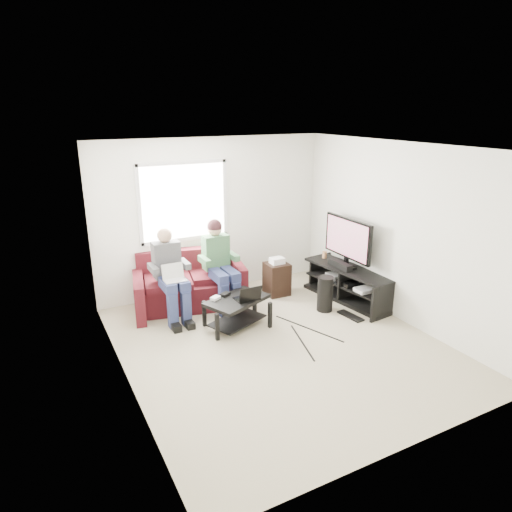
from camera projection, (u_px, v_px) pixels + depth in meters
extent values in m
plane|color=tan|center=(279.00, 344.00, 6.15)|extent=(4.50, 4.50, 0.00)
plane|color=white|center=(283.00, 147.00, 5.34)|extent=(4.50, 4.50, 0.00)
plane|color=white|center=(213.00, 216.00, 7.64)|extent=(4.50, 0.00, 4.50)
plane|color=white|center=(416.00, 324.00, 3.85)|extent=(4.50, 0.00, 4.50)
plane|color=white|center=(120.00, 279.00, 4.86)|extent=(0.00, 4.50, 4.50)
plane|color=white|center=(400.00, 233.00, 6.62)|extent=(0.00, 4.50, 4.50)
cube|color=white|center=(184.00, 202.00, 7.32)|extent=(1.40, 0.01, 1.20)
cube|color=silver|center=(184.00, 202.00, 7.31)|extent=(1.48, 0.04, 1.28)
cube|color=#471114|center=(191.00, 293.00, 7.31)|extent=(1.63, 1.09, 0.42)
cube|color=#471114|center=(183.00, 262.00, 7.47)|extent=(1.51, 0.51, 0.43)
cube|color=#471114|center=(139.00, 297.00, 6.92)|extent=(0.33, 0.91, 0.60)
cube|color=#471114|center=(238.00, 279.00, 7.64)|extent=(0.33, 0.91, 0.60)
cube|color=#471114|center=(168.00, 282.00, 7.05)|extent=(0.83, 0.81, 0.10)
cube|color=#471114|center=(213.00, 274.00, 7.37)|extent=(0.83, 0.81, 0.10)
cube|color=navy|center=(168.00, 285.00, 6.60)|extent=(0.16, 0.45, 0.14)
cube|color=navy|center=(181.00, 283.00, 6.69)|extent=(0.16, 0.45, 0.14)
cube|color=navy|center=(173.00, 311.00, 6.55)|extent=(0.13, 0.13, 0.52)
cube|color=navy|center=(186.00, 308.00, 6.64)|extent=(0.13, 0.13, 0.52)
cube|color=#4F4F54|center=(166.00, 259.00, 6.83)|extent=(0.40, 0.22, 0.55)
sphere|color=tan|center=(165.00, 235.00, 6.74)|extent=(0.22, 0.22, 0.22)
cube|color=navy|center=(218.00, 276.00, 6.96)|extent=(0.16, 0.45, 0.14)
cube|color=navy|center=(230.00, 274.00, 7.04)|extent=(0.16, 0.45, 0.14)
cube|color=navy|center=(224.00, 300.00, 6.90)|extent=(0.13, 0.13, 0.52)
cube|color=navy|center=(236.00, 298.00, 6.99)|extent=(0.13, 0.13, 0.52)
cube|color=#4C4F4E|center=(216.00, 252.00, 7.19)|extent=(0.40, 0.22, 0.55)
sphere|color=tan|center=(215.00, 229.00, 7.09)|extent=(0.22, 0.22, 0.22)
sphere|color=#33191D|center=(215.00, 227.00, 7.07)|extent=(0.23, 0.23, 0.23)
cube|color=black|center=(237.00, 300.00, 6.52)|extent=(1.02, 0.84, 0.05)
cube|color=black|center=(237.00, 320.00, 6.62)|extent=(0.92, 0.73, 0.02)
cube|color=black|center=(217.00, 327.00, 6.20)|extent=(0.05, 0.05, 0.39)
cube|color=black|center=(270.00, 315.00, 6.56)|extent=(0.05, 0.05, 0.39)
cube|color=black|center=(204.00, 314.00, 6.61)|extent=(0.05, 0.05, 0.39)
cube|color=black|center=(255.00, 303.00, 6.97)|extent=(0.05, 0.05, 0.39)
cube|color=silver|center=(215.00, 298.00, 6.48)|extent=(0.17, 0.14, 0.04)
cube|color=black|center=(225.00, 294.00, 6.61)|extent=(0.17, 0.14, 0.04)
cube|color=gray|center=(251.00, 290.00, 6.76)|extent=(0.16, 0.13, 0.04)
cube|color=black|center=(350.00, 269.00, 7.41)|extent=(0.72, 1.71, 0.04)
cube|color=black|center=(349.00, 284.00, 7.49)|extent=(0.67, 1.64, 0.03)
cube|color=black|center=(348.00, 298.00, 7.57)|extent=(0.72, 1.71, 0.06)
cube|color=black|center=(383.00, 302.00, 6.81)|extent=(0.50, 0.11, 0.55)
cube|color=black|center=(320.00, 269.00, 8.17)|extent=(0.50, 0.11, 0.55)
cube|color=black|center=(346.00, 265.00, 7.49)|extent=(0.12, 0.40, 0.04)
cube|color=black|center=(346.00, 261.00, 7.46)|extent=(0.06, 0.06, 0.12)
cube|color=black|center=(348.00, 238.00, 7.34)|extent=(0.05, 1.10, 0.65)
cube|color=#EA377C|center=(346.00, 238.00, 7.33)|extent=(0.01, 1.01, 0.58)
cube|color=black|center=(340.00, 265.00, 7.42)|extent=(0.12, 0.50, 0.10)
cylinder|color=#AF764B|center=(325.00, 255.00, 7.90)|extent=(0.08, 0.08, 0.12)
cube|color=silver|center=(365.00, 290.00, 7.14)|extent=(0.30, 0.22, 0.06)
cube|color=gray|center=(338.00, 275.00, 7.73)|extent=(0.34, 0.26, 0.08)
cube|color=black|center=(351.00, 282.00, 7.44)|extent=(0.38, 0.30, 0.07)
cylinder|color=black|center=(325.00, 294.00, 7.09)|extent=(0.25, 0.25, 0.56)
cube|color=black|center=(350.00, 316.00, 6.95)|extent=(0.20, 0.46, 0.02)
cube|color=black|center=(277.00, 279.00, 7.72)|extent=(0.37, 0.37, 0.55)
cube|color=silver|center=(277.00, 261.00, 7.62)|extent=(0.22, 0.18, 0.10)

